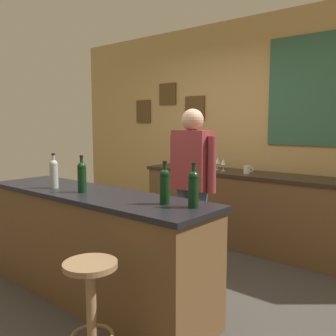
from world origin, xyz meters
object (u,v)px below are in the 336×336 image
Objects in this scene: wine_glass_c at (223,162)px; wine_bottle_c at (165,185)px; coffee_mug at (247,170)px; bartender at (192,181)px; bar_stool at (91,298)px; wine_bottle_d at (193,188)px; wine_glass_b at (217,161)px; wine_glass_a at (192,159)px; wine_bottle_a at (54,173)px; wine_bottle_b at (82,176)px.

wine_bottle_c is at bearing -69.45° from wine_glass_c.
wine_bottle_c is 1.98m from coffee_mug.
bar_stool is (0.39, -1.52, -0.48)m from bartender.
wine_bottle_c is 1.00× the size of wine_bottle_d.
wine_bottle_d reaches higher than bar_stool.
wine_glass_b is 0.15m from wine_glass_c.
wine_bottle_c is 2.36m from wine_glass_a.
wine_bottle_d is (0.24, 0.69, 0.60)m from bar_stool.
wine_bottle_a is 1.00× the size of wine_bottle_c.
wine_glass_c is at bearing 106.56° from bartender.
bartender is 5.29× the size of wine_bottle_b.
wine_glass_b is at bearing 118.59° from wine_bottle_d.
wine_bottle_d is (1.38, 0.18, 0.00)m from wine_bottle_a.
wine_bottle_a reaches higher than bar_stool.
wine_glass_a is 1.00× the size of wine_glass_c.
wine_bottle_a is at bearing -110.27° from coffee_mug.
bar_stool is 2.22× the size of wine_bottle_c.
wine_bottle_c is at bearing -58.21° from wine_glass_a.
bar_stool is 1.13m from wine_bottle_b.
wine_bottle_b is at bearing -101.59° from coffee_mug.
bartender reaches higher than wine_bottle_c.
wine_bottle_b is 2.08m from coffee_mug.
wine_bottle_b is 1.97× the size of wine_glass_b.
wine_bottle_a is at bearing -126.50° from bartender.
bartender reaches higher than wine_glass_c.
wine_glass_c is at bearing 116.43° from wine_bottle_d.
coffee_mug is at bearing -4.67° from wine_glass_a.
coffee_mug is at bearing 98.29° from bar_stool.
coffee_mug is at bearing 69.73° from wine_bottle_a.
wine_bottle_b is at bearing 6.06° from wine_bottle_a.
wine_glass_a is 0.85m from coffee_mug.
wine_bottle_b is 1.97× the size of wine_glass_a.
bartender is 12.96× the size of coffee_mug.
bar_stool is at bearing -74.70° from wine_glass_c.
bartender reaches higher than wine_glass_b.
wine_glass_a is at bearing 126.41° from bartender.
bartender reaches higher than wine_glass_a.
wine_glass_b is at bearing 82.14° from wine_bottle_a.
wine_glass_b is at bearing 91.35° from wine_bottle_b.
wine_bottle_a reaches higher than coffee_mug.
bartender is at bearing -53.59° from wine_glass_a.
bartender is 1.05m from wine_bottle_d.
bartender is 1.06m from wine_bottle_b.
wine_bottle_a is (-0.75, -1.01, 0.12)m from bartender.
wine_glass_c is (-0.73, 1.95, -0.05)m from wine_bottle_c.
wine_glass_a reaches higher than bar_stool.
wine_glass_b is at bearing 107.51° from bar_stool.
wine_glass_b is (-1.08, 1.98, -0.05)m from wine_bottle_d.
wine_bottle_a is 1.00× the size of wine_bottle_d.
wine_glass_c reaches higher than coffee_mug.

